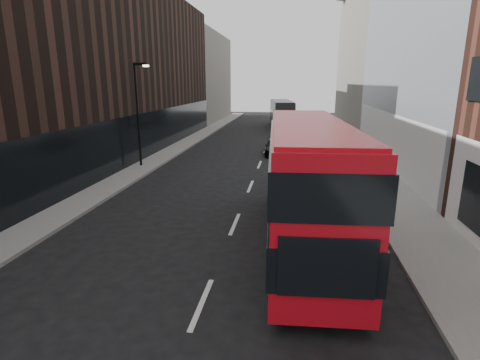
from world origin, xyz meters
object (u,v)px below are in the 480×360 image
at_px(car_c, 275,147).
at_px(red_bus, 307,178).
at_px(grey_bus, 282,113).
at_px(car_b, 306,145).
at_px(car_a, 293,182).
at_px(street_lamp, 138,108).

bearing_deg(car_c, red_bus, -85.76).
xyz_separation_m(grey_bus, car_b, (2.71, -18.39, -1.27)).
height_order(car_a, car_b, car_b).
bearing_deg(car_b, grey_bus, 98.71).
height_order(grey_bus, car_b, grey_bus).
xyz_separation_m(street_lamp, car_b, (11.73, 7.84, -3.57)).
bearing_deg(car_a, grey_bus, 96.38).
height_order(street_lamp, red_bus, street_lamp).
height_order(red_bus, car_b, red_bus).
bearing_deg(car_c, grey_bus, 88.52).
distance_m(red_bus, car_b, 19.52).
xyz_separation_m(car_a, car_c, (-1.49, 11.37, 0.00)).
height_order(red_bus, car_c, red_bus).
xyz_separation_m(street_lamp, red_bus, (11.09, -11.58, -1.65)).
bearing_deg(car_a, car_b, 88.62).
bearing_deg(car_c, car_b, 28.53).
relative_size(street_lamp, car_c, 1.66).
bearing_deg(street_lamp, car_b, 33.75).
bearing_deg(street_lamp, grey_bus, 71.02).
bearing_deg(grey_bus, red_bus, -93.38).
bearing_deg(red_bus, street_lamp, 130.91).
relative_size(street_lamp, car_a, 1.95).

